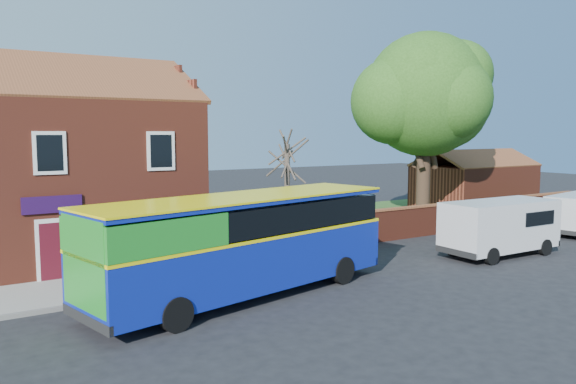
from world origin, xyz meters
TOP-DOWN VIEW (x-y plane):
  - ground at (0.00, 0.00)m, footprint 120.00×120.00m
  - pavement at (-7.00, 5.75)m, footprint 18.00×3.50m
  - kerb at (-7.00, 4.00)m, footprint 18.00×0.15m
  - grass_strip at (13.00, 13.00)m, footprint 26.00×12.00m
  - shop_building at (-7.02, 11.50)m, footprint 12.30×8.13m
  - boundary_wall at (13.00, 7.00)m, footprint 22.00×0.38m
  - outbuilding at (22.00, 13.00)m, footprint 8.20×5.06m
  - bus at (-2.45, 2.31)m, footprint 11.13×4.93m
  - van_near at (10.11, 1.88)m, footprint 5.46×2.35m
  - large_tree at (14.21, 10.49)m, footprint 9.12×7.22m
  - bare_tree at (3.96, 9.37)m, footprint 1.95×2.32m

SIDE VIEW (x-z plane):
  - ground at x=0.00m, z-range 0.00..0.00m
  - grass_strip at x=13.00m, z-range 0.00..0.04m
  - pavement at x=-7.00m, z-range 0.00..0.12m
  - kerb at x=-7.00m, z-range 0.00..0.14m
  - boundary_wall at x=13.00m, z-range 0.01..1.61m
  - van_near at x=10.11m, z-range 0.14..2.52m
  - outbuilding at x=22.00m, z-range -0.48..3.69m
  - bus at x=-2.45m, z-range 0.22..3.51m
  - bare_tree at x=3.96m, z-range 0.07..5.27m
  - shop_building at x=-7.02m, z-range -1.84..8.66m
  - large_tree at x=14.21m, z-range 1.72..12.85m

